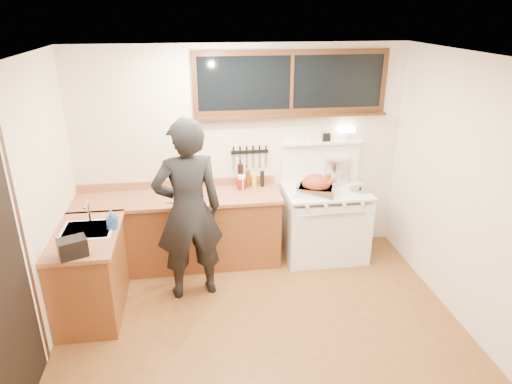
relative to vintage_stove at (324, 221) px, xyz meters
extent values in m
cube|color=brown|center=(-1.00, -1.41, -0.48)|extent=(4.00, 3.50, 0.02)
cube|color=silver|center=(-1.00, 0.36, 0.83)|extent=(4.00, 0.05, 2.60)
cube|color=silver|center=(-1.00, -3.19, 0.83)|extent=(4.00, 0.05, 2.60)
cube|color=silver|center=(-3.03, -1.41, 0.83)|extent=(0.05, 3.50, 2.60)
cube|color=silver|center=(1.02, -1.41, 0.83)|extent=(0.05, 3.50, 2.60)
cube|color=white|center=(-1.00, -1.41, 2.16)|extent=(4.00, 3.50, 0.05)
cube|color=brown|center=(-1.80, 0.04, -0.04)|extent=(2.40, 0.60, 0.86)
cube|color=#9A5D3D|center=(-1.80, 0.03, 0.41)|extent=(2.44, 0.64, 0.04)
cube|color=#9A5D3D|center=(-1.80, 0.32, 0.48)|extent=(2.40, 0.03, 0.10)
sphere|color=#B78C38|center=(-2.80, -0.24, 0.23)|extent=(0.03, 0.03, 0.03)
sphere|color=#B78C38|center=(-2.30, -0.24, 0.23)|extent=(0.03, 0.03, 0.03)
sphere|color=#B78C38|center=(-1.80, -0.24, 0.23)|extent=(0.03, 0.03, 0.03)
sphere|color=#B78C38|center=(-1.30, -0.24, 0.23)|extent=(0.03, 0.03, 0.03)
sphere|color=#B78C38|center=(-0.85, -0.24, 0.23)|extent=(0.03, 0.03, 0.03)
cube|color=brown|center=(-2.70, -0.79, -0.04)|extent=(0.60, 1.05, 0.86)
cube|color=#9A5D3D|center=(-2.69, -0.79, 0.41)|extent=(0.64, 1.09, 0.04)
cube|color=white|center=(-2.68, -0.71, 0.37)|extent=(0.45, 0.40, 0.14)
cube|color=white|center=(-2.68, -0.71, 0.44)|extent=(0.50, 0.45, 0.01)
cylinder|color=silver|center=(-2.68, -0.53, 0.55)|extent=(0.02, 0.02, 0.24)
cylinder|color=silver|center=(-2.68, -0.61, 0.66)|extent=(0.02, 0.18, 0.02)
cube|color=white|center=(0.00, -0.01, -0.06)|extent=(1.00, 0.70, 0.82)
cube|color=white|center=(0.00, -0.01, 0.42)|extent=(1.02, 0.72, 0.03)
cube|color=white|center=(0.00, -0.35, 0.05)|extent=(0.88, 0.02, 0.46)
cylinder|color=silver|center=(0.00, -0.38, 0.27)|extent=(0.75, 0.02, 0.02)
cylinder|color=white|center=(-0.33, -0.37, 0.38)|extent=(0.04, 0.03, 0.04)
cylinder|color=white|center=(-0.11, -0.37, 0.38)|extent=(0.04, 0.03, 0.04)
cylinder|color=white|center=(0.11, -0.37, 0.38)|extent=(0.04, 0.03, 0.04)
cylinder|color=white|center=(0.33, -0.37, 0.38)|extent=(0.04, 0.03, 0.04)
cube|color=white|center=(0.00, 0.31, 0.68)|extent=(1.00, 0.05, 0.50)
cube|color=white|center=(0.00, 0.28, 0.95)|extent=(1.00, 0.12, 0.03)
cylinder|color=white|center=(0.30, 0.28, 1.02)|extent=(0.11, 0.11, 0.11)
cube|color=#FFE5B2|center=(0.30, 0.28, 1.10)|extent=(0.19, 0.10, 0.06)
cube|color=black|center=(0.05, 0.28, 1.01)|extent=(0.09, 0.05, 0.10)
cylinder|color=white|center=(-0.18, 0.28, 1.01)|extent=(0.04, 0.04, 0.09)
cylinder|color=white|center=(-0.24, 0.28, 1.01)|extent=(0.04, 0.04, 0.09)
cube|color=black|center=(-0.40, 0.32, 1.68)|extent=(2.20, 0.01, 0.62)
cube|color=black|center=(-0.40, 0.32, 2.02)|extent=(2.32, 0.04, 0.06)
cube|color=black|center=(-0.40, 0.32, 1.34)|extent=(2.32, 0.04, 0.06)
cube|color=black|center=(-1.53, 0.32, 1.68)|extent=(0.06, 0.04, 0.62)
cube|color=black|center=(0.73, 0.32, 1.68)|extent=(0.06, 0.04, 0.62)
cube|color=black|center=(-0.40, 0.32, 1.68)|extent=(0.04, 0.04, 0.62)
cube|color=black|center=(-0.40, 0.27, 1.30)|extent=(2.32, 0.13, 0.03)
cube|color=black|center=(-2.99, -1.96, 0.58)|extent=(0.01, 0.86, 2.10)
cube|color=black|center=(-2.99, -1.48, 0.58)|extent=(0.01, 0.07, 2.10)
cube|color=black|center=(-0.90, 0.33, 0.85)|extent=(0.46, 0.02, 0.04)
cube|color=silver|center=(-1.10, 0.31, 0.74)|extent=(0.02, 0.00, 0.18)
cube|color=black|center=(-1.10, 0.31, 0.88)|extent=(0.02, 0.02, 0.10)
cube|color=silver|center=(-1.02, 0.31, 0.74)|extent=(0.02, 0.00, 0.18)
cube|color=black|center=(-1.02, 0.31, 0.88)|extent=(0.02, 0.02, 0.10)
cube|color=silver|center=(-0.94, 0.31, 0.74)|extent=(0.02, 0.00, 0.18)
cube|color=black|center=(-0.94, 0.31, 0.88)|extent=(0.02, 0.02, 0.10)
cube|color=silver|center=(-0.86, 0.31, 0.74)|extent=(0.03, 0.00, 0.18)
cube|color=black|center=(-0.86, 0.31, 0.88)|extent=(0.02, 0.02, 0.10)
cube|color=silver|center=(-0.78, 0.31, 0.74)|extent=(0.03, 0.00, 0.18)
cube|color=black|center=(-0.78, 0.31, 0.88)|extent=(0.02, 0.02, 0.10)
cube|color=silver|center=(-0.70, 0.31, 0.74)|extent=(0.03, 0.00, 0.18)
cube|color=black|center=(-0.70, 0.31, 0.88)|extent=(0.02, 0.02, 0.10)
imported|color=black|center=(-1.67, -0.61, 0.53)|extent=(0.80, 0.61, 1.99)
imported|color=#204EA4|center=(-2.43, -0.71, 0.53)|extent=(0.10, 0.10, 0.20)
cube|color=black|center=(-2.70, -1.22, 0.52)|extent=(0.29, 0.25, 0.17)
cube|color=#9A5D3D|center=(-1.70, -0.07, 0.44)|extent=(0.44, 0.37, 0.02)
ellipsoid|color=#95411B|center=(-1.70, -0.07, 0.51)|extent=(0.24, 0.20, 0.12)
sphere|color=#95411B|center=(-1.60, -0.02, 0.53)|extent=(0.05, 0.05, 0.05)
sphere|color=#95411B|center=(-1.60, -0.12, 0.53)|extent=(0.05, 0.05, 0.05)
cube|color=silver|center=(-0.17, -0.12, 0.48)|extent=(0.52, 0.46, 0.10)
cube|color=#3F3F42|center=(-0.17, -0.12, 0.52)|extent=(0.46, 0.40, 0.03)
torus|color=silver|center=(-0.40, -0.12, 0.53)|extent=(0.05, 0.10, 0.10)
torus|color=silver|center=(0.06, -0.12, 0.53)|extent=(0.05, 0.10, 0.10)
ellipsoid|color=#95411B|center=(-0.17, -0.12, 0.57)|extent=(0.41, 0.36, 0.22)
cylinder|color=#95411B|center=(-0.05, -0.21, 0.59)|extent=(0.13, 0.09, 0.09)
sphere|color=#95411B|center=(0.01, -0.21, 0.63)|extent=(0.07, 0.07, 0.07)
cylinder|color=#95411B|center=(-0.05, -0.04, 0.59)|extent=(0.13, 0.09, 0.09)
sphere|color=#95411B|center=(0.01, -0.04, 0.63)|extent=(0.07, 0.07, 0.07)
cylinder|color=silver|center=(0.21, 0.29, 0.59)|extent=(0.39, 0.39, 0.31)
cylinder|color=silver|center=(0.08, 0.10, 0.50)|extent=(0.20, 0.20, 0.13)
cylinder|color=black|center=(0.06, 0.22, 0.55)|extent=(0.04, 0.17, 0.02)
cylinder|color=silver|center=(0.40, -0.09, 0.44)|extent=(0.30, 0.30, 0.02)
sphere|color=black|center=(0.40, -0.09, 0.46)|extent=(0.03, 0.03, 0.03)
cube|color=maroon|center=(-1.03, 0.15, 0.50)|extent=(0.11, 0.09, 0.14)
cylinder|color=white|center=(-1.02, 0.16, 0.52)|extent=(0.11, 0.11, 0.18)
cylinder|color=black|center=(-1.03, 0.22, 0.58)|extent=(0.07, 0.07, 0.30)
cylinder|color=black|center=(-0.94, 0.22, 0.54)|extent=(0.06, 0.06, 0.22)
cylinder|color=black|center=(-0.86, 0.22, 0.52)|extent=(0.06, 0.06, 0.18)
cylinder|color=black|center=(-0.76, 0.22, 0.53)|extent=(0.05, 0.05, 0.20)
camera|label=1|loc=(-1.59, -4.99, 2.51)|focal=32.00mm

